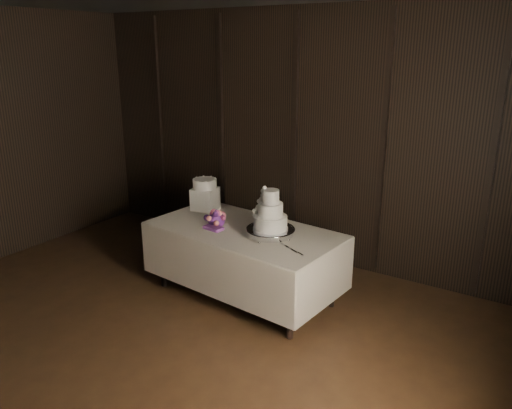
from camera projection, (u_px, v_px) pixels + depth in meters
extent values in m
cube|color=black|center=(296.00, 137.00, 6.03)|extent=(6.04, 0.04, 3.04)
cube|color=beige|center=(244.00, 229.00, 5.12)|extent=(2.06, 1.20, 0.01)
cube|color=white|center=(244.00, 265.00, 5.24)|extent=(1.90, 1.07, 0.71)
cylinder|color=silver|center=(270.00, 233.00, 4.88)|extent=(0.49, 0.49, 0.09)
cylinder|color=white|center=(270.00, 222.00, 4.85)|extent=(0.33, 0.33, 0.13)
cylinder|color=white|center=(271.00, 210.00, 4.81)|extent=(0.24, 0.24, 0.13)
cylinder|color=white|center=(271.00, 197.00, 4.77)|extent=(0.16, 0.16, 0.13)
cube|color=white|center=(205.00, 199.00, 5.70)|extent=(0.30, 0.30, 0.25)
cylinder|color=white|center=(205.00, 184.00, 5.65)|extent=(0.29, 0.29, 0.11)
cube|color=silver|center=(289.00, 248.00, 4.63)|extent=(0.34, 0.19, 0.01)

